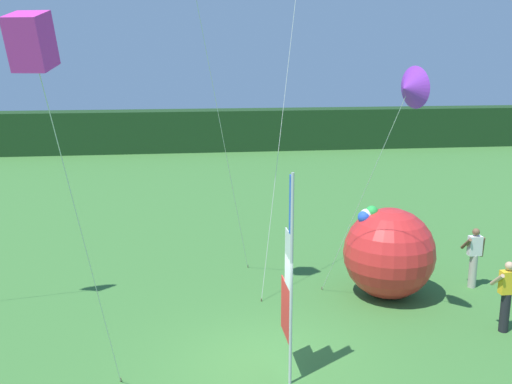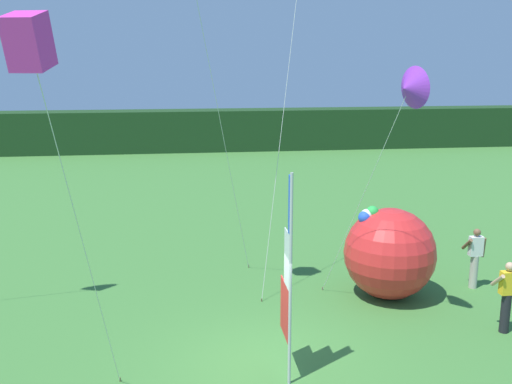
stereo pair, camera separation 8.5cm
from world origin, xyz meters
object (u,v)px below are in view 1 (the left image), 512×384
Objects in this scene: person_mid_field at (474,256)px; kite_magenta_box_0 at (32,44)px; inflatable_balloon at (389,253)px; kite_purple_delta_1 at (409,88)px; banner_flag at (288,281)px; person_near_banner at (506,295)px; person_far_left at (409,238)px.

kite_magenta_box_0 reaches higher than person_mid_field.
person_mid_field is 0.25× the size of kite_magenta_box_0.
kite_purple_delta_1 is at bearing -104.96° from inflatable_balloon.
person_near_banner is at bearing 13.17° from banner_flag.
inflatable_balloon is (3.42, 3.64, -0.81)m from banner_flag.
person_far_left is 2.61m from inflatable_balloon.
person_mid_field is at bearing -58.81° from person_far_left.
person_mid_field is at bearing 77.33° from person_near_banner.
kite_magenta_box_0 is 1.12× the size of kite_purple_delta_1.
kite_magenta_box_0 is at bearing -143.23° from banner_flag.
inflatable_balloon is at bearing -173.66° from person_mid_field.
kite_magenta_box_0 is at bearing -138.07° from inflatable_balloon.
person_far_left is at bearing 121.19° from person_mid_field.
kite_magenta_box_0 is (-9.78, -6.76, 5.51)m from person_mid_field.
kite_purple_delta_1 reaches higher than person_far_left.
kite_magenta_box_0 is at bearing -146.77° from kite_purple_delta_1.
person_near_banner is 0.28× the size of kite_purple_delta_1.
person_mid_field is 6.15m from kite_purple_delta_1.
person_mid_field is (5.98, 3.93, -1.11)m from banner_flag.
kite_purple_delta_1 is at bearing 33.23° from kite_magenta_box_0.
inflatable_balloon is (-2.57, -0.29, 0.31)m from person_mid_field.
banner_flag reaches higher than person_near_banner.
banner_flag is 2.46× the size of person_near_banner.
kite_purple_delta_1 reaches higher than person_mid_field.
banner_flag is at bearing -151.98° from kite_purple_delta_1.
person_mid_field is at bearing 6.34° from inflatable_balloon.
person_far_left is 13.41m from kite_magenta_box_0.
kite_magenta_box_0 is 7.98m from kite_purple_delta_1.
person_near_banner is at bearing -83.29° from person_far_left.
person_mid_field is 0.69× the size of inflatable_balloon.
person_near_banner reaches higher than person_mid_field.
kite_magenta_box_0 reaches higher than person_far_left.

